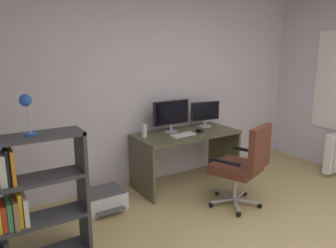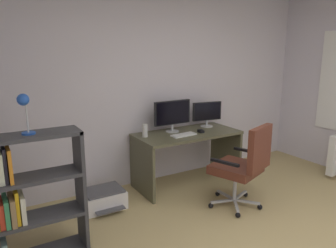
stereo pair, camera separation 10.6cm
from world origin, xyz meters
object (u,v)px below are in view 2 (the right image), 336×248
(desk, at_px, (187,146))
(desk_lamp, at_px, (24,106))
(desktop_speaker, at_px, (145,130))
(monitor_main, at_px, (172,114))
(computer_mouse, at_px, (201,131))
(monitor_secondary, at_px, (207,112))
(office_chair, at_px, (244,163))
(bookshelf, at_px, (16,202))
(keyboard, at_px, (184,135))
(printer, at_px, (103,198))

(desk, distance_m, desk_lamp, 2.34)
(desk, height_order, desktop_speaker, desktop_speaker)
(desk, distance_m, monitor_main, 0.49)
(desk, xyz_separation_m, computer_mouse, (0.16, -0.09, 0.21))
(computer_mouse, relative_size, desk_lamp, 0.30)
(monitor_secondary, bearing_deg, desktop_speaker, -177.34)
(computer_mouse, distance_m, desktop_speaker, 0.78)
(desktop_speaker, relative_size, office_chair, 0.17)
(bookshelf, bearing_deg, monitor_main, 22.19)
(monitor_secondary, relative_size, keyboard, 1.30)
(desk, xyz_separation_m, monitor_secondary, (0.44, 0.14, 0.41))
(monitor_main, xyz_separation_m, monitor_secondary, (0.59, 0.00, -0.04))
(desktop_speaker, height_order, office_chair, office_chair)
(desktop_speaker, xyz_separation_m, desk_lamp, (-1.48, -0.79, 0.56))
(desk, height_order, monitor_secondary, monitor_secondary)
(monitor_main, relative_size, desktop_speaker, 3.24)
(keyboard, bearing_deg, desk, 35.69)
(desk, distance_m, desktop_speaker, 0.66)
(bookshelf, height_order, printer, bookshelf)
(monitor_secondary, xyz_separation_m, computer_mouse, (-0.27, -0.23, -0.19))
(office_chair, bearing_deg, printer, 148.91)
(monitor_secondary, xyz_separation_m, office_chair, (-0.28, -1.07, -0.39))
(monitor_main, xyz_separation_m, desk_lamp, (-1.92, -0.84, 0.40))
(bookshelf, relative_size, desk_lamp, 3.40)
(desktop_speaker, relative_size, bookshelf, 0.15)
(monitor_secondary, bearing_deg, bookshelf, -162.38)
(computer_mouse, bearing_deg, desktop_speaker, 176.75)
(desk, xyz_separation_m, desk_lamp, (-2.07, -0.70, 0.85))
(desk, distance_m, bookshelf, 2.32)
(keyboard, bearing_deg, desk_lamp, -167.48)
(monitor_secondary, height_order, printer, monitor_secondary)
(bookshelf, distance_m, printer, 1.24)
(desk, relative_size, monitor_main, 2.57)
(computer_mouse, bearing_deg, office_chair, -79.79)
(monitor_secondary, relative_size, desktop_speaker, 2.61)
(bookshelf, bearing_deg, printer, 32.36)
(office_chair, height_order, printer, office_chair)
(monitor_main, height_order, computer_mouse, monitor_main)
(desk, relative_size, bookshelf, 1.23)
(monitor_main, bearing_deg, office_chair, -73.88)
(monitor_secondary, distance_m, desktop_speaker, 1.04)
(monitor_main, bearing_deg, monitor_secondary, 0.01)
(desk_lamp, bearing_deg, computer_mouse, 15.26)
(monitor_secondary, relative_size, bookshelf, 0.39)
(monitor_main, xyz_separation_m, office_chair, (0.31, -1.07, -0.43))
(printer, bearing_deg, keyboard, -1.20)
(bookshelf, relative_size, printer, 2.41)
(monitor_secondary, relative_size, desk_lamp, 1.31)
(office_chair, relative_size, desk_lamp, 3.00)
(desk, xyz_separation_m, printer, (-1.24, -0.09, -0.42))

